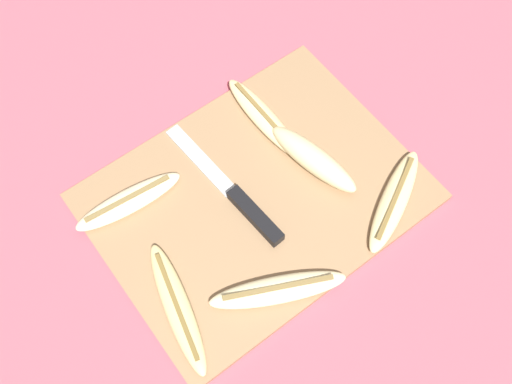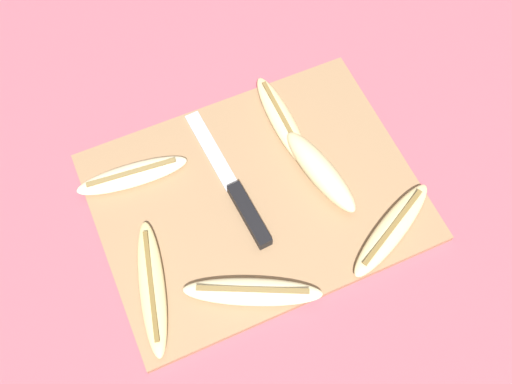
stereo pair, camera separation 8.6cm
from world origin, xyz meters
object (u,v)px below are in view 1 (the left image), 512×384
Objects in this scene: knife at (244,204)px; banana_pale_long at (129,201)px; banana_spotted_left at (177,307)px; banana_mellow_near at (394,200)px; banana_soft_right at (313,159)px; banana_ripe_center at (263,117)px; banana_cream_curved at (278,290)px.

knife is 1.49× the size of banana_pale_long.
banana_pale_long is (0.03, 0.17, -0.00)m from banana_spotted_left.
banana_mellow_near is at bearing -36.69° from banana_pale_long.
banana_soft_right is (0.12, -0.01, 0.01)m from knife.
banana_ripe_center is 0.89× the size of banana_spotted_left.
banana_soft_right is 0.93× the size of banana_ripe_center.
banana_mellow_near is (0.18, -0.13, 0.00)m from knife.
banana_cream_curved is at bearing -68.68° from banana_pale_long.
banana_ripe_center is at bearing 56.82° from banana_cream_curved.
banana_ripe_center is 0.27m from banana_cream_curved.
knife is 0.14m from banana_cream_curved.
banana_spotted_left is 0.13m from banana_cream_curved.
banana_soft_right reaches higher than banana_cream_curved.
banana_cream_curved reaches higher than banana_spotted_left.
knife is 0.15m from banana_ripe_center.
knife is at bearing 23.45° from banana_spotted_left.
banana_pale_long is at bearing 179.19° from banana_ripe_center.
banana_pale_long is (-0.13, 0.10, 0.00)m from knife.
banana_soft_right is at bearing 114.13° from banana_mellow_near.
banana_soft_right is 0.29m from banana_spotted_left.
banana_ripe_center is at bearing 106.27° from banana_mellow_near.
banana_pale_long is 0.25m from banana_cream_curved.
banana_ripe_center is 0.32m from banana_spotted_left.
banana_spotted_left is at bearing -148.18° from banana_ripe_center.
knife is 1.54× the size of banana_soft_right.
banana_spotted_left is (-0.28, -0.06, -0.01)m from banana_soft_right.
banana_spotted_left is 0.17m from banana_pale_long.
banana_cream_curved is at bearing -142.54° from banana_soft_right.
banana_spotted_left is at bearing -160.38° from knife.
banana_spotted_left reaches higher than banana_mellow_near.
banana_spotted_left is at bearing 170.42° from banana_mellow_near.
banana_ripe_center is at bearing 37.84° from knife.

